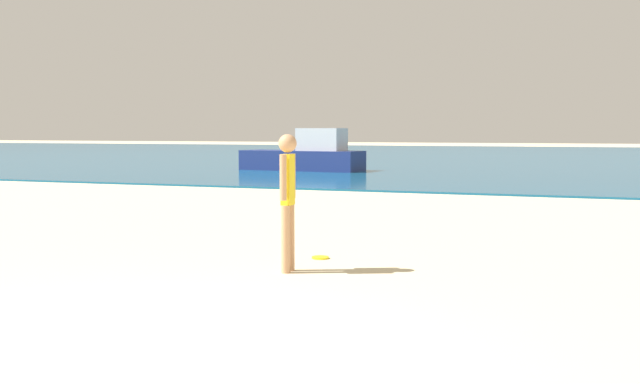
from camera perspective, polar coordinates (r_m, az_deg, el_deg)
ground at (r=5.40m, az=-18.46°, el=-13.93°), size 200.00×200.00×0.00m
water at (r=49.33m, az=16.12°, el=2.78°), size 160.00×60.00×0.06m
person_standing at (r=8.59m, az=-2.62°, el=-0.17°), size 0.22×0.39×1.69m
frisbee at (r=9.61m, az=0.00°, el=-5.31°), size 0.23×0.23×0.03m
boat_near at (r=29.90m, az=-1.13°, el=2.93°), size 5.38×2.21×1.78m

